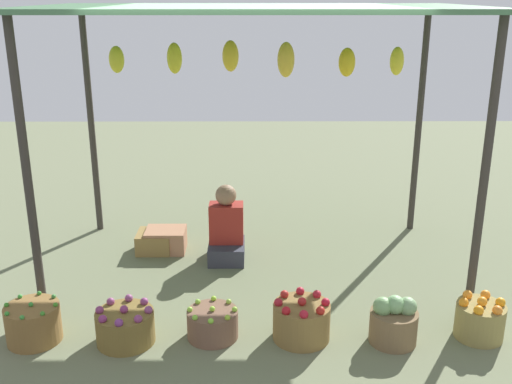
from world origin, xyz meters
The scene contains 11 objects.
ground_plane centered at (0.00, 0.00, 0.00)m, with size 14.00×14.00×0.00m, color #6B7253.
market_stall_structure centered at (0.00, 0.01, 2.29)m, with size 3.87×2.26×2.48m.
vendor_person centered at (-0.29, 0.16, 0.30)m, with size 0.36×0.44×0.78m.
basket_green_chilies centered at (-1.73, -1.35, 0.15)m, with size 0.42×0.42×0.33m.
basket_purple_onions centered at (-1.02, -1.38, 0.13)m, with size 0.45×0.45×0.31m.
basket_limes centered at (-0.35, -1.31, 0.12)m, with size 0.40×0.40×0.27m.
basket_red_apples centered at (0.35, -1.33, 0.15)m, with size 0.45×0.45×0.35m.
basket_cabbages centered at (1.06, -1.39, 0.17)m, with size 0.37×0.37×0.40m.
basket_oranges centered at (1.75, -1.32, 0.15)m, with size 0.38×0.38×0.35m.
wooden_crate_near_vendor centered at (-0.94, 0.36, 0.12)m, with size 0.41×0.34×0.24m, color #AB7655.
wooden_crate_stacked_rear centered at (-1.06, 0.36, 0.10)m, with size 0.35×0.35×0.21m, color olive.
Camera 1 is at (-0.03, -5.47, 2.59)m, focal length 42.27 mm.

